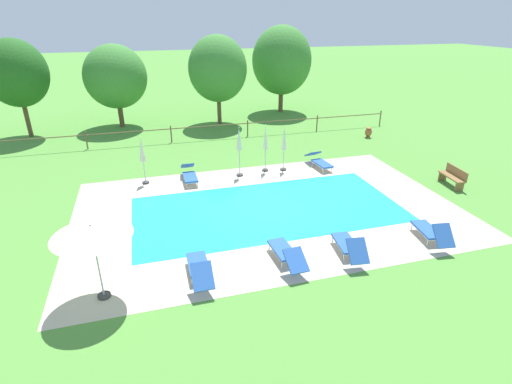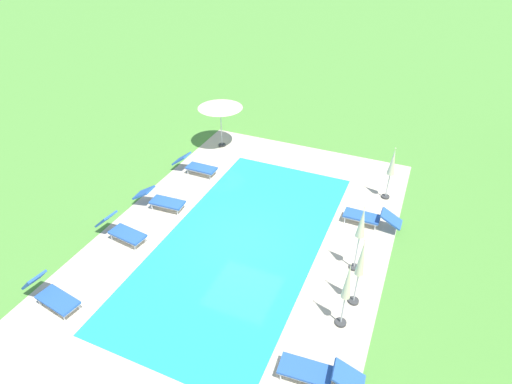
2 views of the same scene
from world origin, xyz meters
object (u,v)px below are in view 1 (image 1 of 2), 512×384
at_px(sun_lounger_south_far, 189,174).
at_px(patio_umbrella_closed_row_east, 284,142).
at_px(tree_west_mid, 282,61).
at_px(sun_lounger_north_mid, 431,232).
at_px(sun_lounger_north_end, 349,245).
at_px(sun_lounger_north_near_steps, 199,268).
at_px(patio_umbrella_open_foreground, 91,231).
at_px(patio_umbrella_closed_row_centre, 265,141).
at_px(sun_lounger_north_far, 319,161).
at_px(tree_far_west, 16,73).
at_px(patio_umbrella_closed_row_mid_west, 239,143).
at_px(tree_centre, 115,77).
at_px(patio_umbrella_closed_row_west, 142,153).
at_px(terracotta_urn_near_fence, 368,132).
at_px(tree_east_mid, 218,69).
at_px(sun_lounger_south_near_corner, 286,253).
at_px(wooden_bench_lawn_side, 453,176).

relative_size(sun_lounger_south_far, patio_umbrella_closed_row_east, 0.89).
height_order(sun_lounger_south_far, tree_west_mid, tree_west_mid).
height_order(sun_lounger_north_mid, sun_lounger_north_end, sun_lounger_north_mid).
bearing_deg(sun_lounger_north_near_steps, patio_umbrella_open_foreground, -177.64).
distance_m(sun_lounger_south_far, patio_umbrella_closed_row_centre, 4.05).
xyz_separation_m(sun_lounger_north_mid, sun_lounger_south_far, (-7.39, 7.82, -0.03)).
bearing_deg(patio_umbrella_open_foreground, sun_lounger_north_far, 37.54).
bearing_deg(sun_lounger_south_far, tree_far_west, 130.81).
height_order(sun_lounger_north_end, patio_umbrella_closed_row_mid_west, patio_umbrella_closed_row_mid_west).
height_order(patio_umbrella_closed_row_mid_west, tree_centre, tree_centre).
xyz_separation_m(sun_lounger_north_near_steps, patio_umbrella_closed_row_west, (-1.35, 7.97, 1.14)).
bearing_deg(patio_umbrella_closed_row_mid_west, patio_umbrella_closed_row_centre, 11.63).
xyz_separation_m(sun_lounger_north_mid, tree_centre, (-10.69, 19.14, 3.04)).
bearing_deg(sun_lounger_north_near_steps, sun_lounger_north_mid, -0.95).
distance_m(tree_far_west, tree_centre, 5.76).
bearing_deg(terracotta_urn_near_fence, patio_umbrella_closed_row_west, -164.85).
height_order(patio_umbrella_closed_row_west, tree_west_mid, tree_west_mid).
xyz_separation_m(terracotta_urn_near_fence, tree_west_mid, (-3.00, 8.52, 3.64)).
height_order(sun_lounger_north_mid, tree_west_mid, tree_west_mid).
bearing_deg(tree_west_mid, patio_umbrella_closed_row_west, -131.88).
bearing_deg(tree_east_mid, terracotta_urn_near_fence, -35.67).
relative_size(tree_centre, tree_east_mid, 0.91).
relative_size(terracotta_urn_near_fence, tree_far_west, 0.10).
bearing_deg(sun_lounger_north_end, patio_umbrella_closed_row_centre, 92.41).
relative_size(sun_lounger_south_near_corner, terracotta_urn_near_fence, 3.28).
distance_m(sun_lounger_north_far, tree_centre, 15.43).
distance_m(patio_umbrella_open_foreground, patio_umbrella_closed_row_mid_west, 9.76).
relative_size(patio_umbrella_closed_row_east, terracotta_urn_near_fence, 3.66).
relative_size(sun_lounger_north_end, patio_umbrella_closed_row_east, 0.87).
xyz_separation_m(sun_lounger_north_near_steps, patio_umbrella_open_foreground, (-2.73, -0.11, 1.76)).
height_order(sun_lounger_north_near_steps, sun_lounger_north_far, sun_lounger_north_near_steps).
xyz_separation_m(patio_umbrella_open_foreground, patio_umbrella_closed_row_east, (8.19, 7.91, -0.64)).
height_order(sun_lounger_north_near_steps, sun_lounger_south_far, sun_lounger_north_near_steps).
bearing_deg(sun_lounger_north_far, patio_umbrella_open_foreground, -142.46).
bearing_deg(patio_umbrella_open_foreground, sun_lounger_south_far, 66.34).
bearing_deg(wooden_bench_lawn_side, patio_umbrella_closed_row_mid_west, 156.98).
height_order(sun_lounger_north_end, sun_lounger_south_near_corner, sun_lounger_north_end).
bearing_deg(wooden_bench_lawn_side, patio_umbrella_closed_row_west, 162.90).
distance_m(sun_lounger_north_near_steps, sun_lounger_south_near_corner, 2.78).
bearing_deg(sun_lounger_north_far, sun_lounger_north_near_steps, -133.97).
bearing_deg(tree_centre, wooden_bench_lawn_side, -45.58).
distance_m(patio_umbrella_open_foreground, terracotta_urn_near_fence, 19.56).
bearing_deg(wooden_bench_lawn_side, sun_lounger_north_near_steps, -163.01).
bearing_deg(patio_umbrella_closed_row_east, tree_east_mid, 97.25).
bearing_deg(sun_lounger_south_near_corner, patio_umbrella_closed_row_east, 70.89).
height_order(patio_umbrella_closed_row_centre, tree_west_mid, tree_west_mid).
xyz_separation_m(wooden_bench_lawn_side, tree_centre, (-14.94, 15.24, 2.96)).
relative_size(sun_lounger_south_near_corner, patio_umbrella_closed_row_centre, 0.86).
bearing_deg(sun_lounger_south_near_corner, patio_umbrella_open_foreground, -178.27).
bearing_deg(patio_umbrella_open_foreground, patio_umbrella_closed_row_centre, 47.96).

